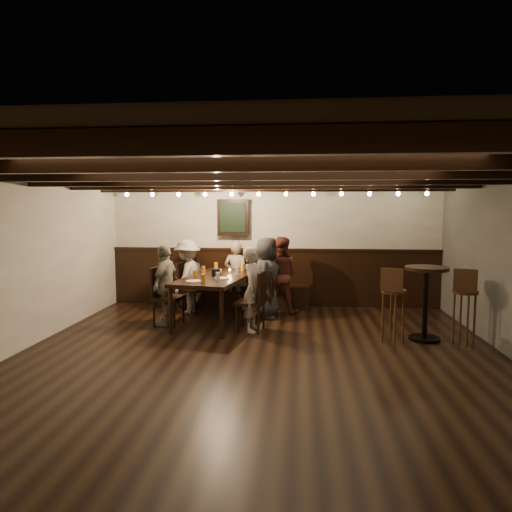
# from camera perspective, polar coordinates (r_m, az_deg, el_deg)

# --- Properties ---
(room) EXTENTS (7.00, 7.00, 7.00)m
(room) POSITION_cam_1_polar(r_m,az_deg,el_deg) (7.82, -0.37, -0.32)
(room) COLOR black
(room) RESTS_ON ground
(dining_table) EXTENTS (1.28, 2.23, 0.79)m
(dining_table) POSITION_cam_1_polar(r_m,az_deg,el_deg) (7.80, -4.82, -2.93)
(dining_table) COLOR black
(dining_table) RESTS_ON floor
(chair_left_near) EXTENTS (0.49, 0.49, 0.93)m
(chair_left_near) POSITION_cam_1_polar(r_m,az_deg,el_deg) (8.55, -8.35, -5.18)
(chair_left_near) COLOR black
(chair_left_near) RESTS_ON floor
(chair_left_far) EXTENTS (0.51, 0.51, 0.97)m
(chair_left_far) POSITION_cam_1_polar(r_m,az_deg,el_deg) (7.75, -10.98, -6.31)
(chair_left_far) COLOR black
(chair_left_far) RESTS_ON floor
(chair_right_near) EXTENTS (0.45, 0.45, 0.86)m
(chair_right_near) POSITION_cam_1_polar(r_m,az_deg,el_deg) (8.11, 1.10, -5.89)
(chair_right_near) COLOR black
(chair_right_near) RESTS_ON floor
(chair_right_far) EXTENTS (0.50, 0.50, 0.95)m
(chair_right_far) POSITION_cam_1_polar(r_m,az_deg,el_deg) (7.25, -0.58, -7.10)
(chair_right_far) COLOR black
(chair_right_far) RESTS_ON floor
(person_bench_left) EXTENTS (0.66, 0.48, 1.23)m
(person_bench_left) POSITION_cam_1_polar(r_m,az_deg,el_deg) (8.97, -8.31, -2.51)
(person_bench_left) COLOR #262629
(person_bench_left) RESTS_ON floor
(person_bench_centre) EXTENTS (0.52, 0.39, 1.30)m
(person_bench_centre) POSITION_cam_1_polar(r_m,az_deg,el_deg) (8.80, -2.52, -2.38)
(person_bench_centre) COLOR gray
(person_bench_centre) RESTS_ON floor
(person_bench_right) EXTENTS (0.77, 0.64, 1.42)m
(person_bench_right) POSITION_cam_1_polar(r_m,az_deg,el_deg) (8.42, 3.03, -2.37)
(person_bench_right) COLOR maroon
(person_bench_right) RESTS_ON floor
(person_left_near) EXTENTS (0.64, 0.95, 1.36)m
(person_left_near) POSITION_cam_1_polar(r_m,az_deg,el_deg) (8.49, -8.57, -2.55)
(person_left_near) COLOR gray
(person_left_near) RESTS_ON floor
(person_left_far) EXTENTS (0.45, 0.83, 1.34)m
(person_left_far) POSITION_cam_1_polar(r_m,az_deg,el_deg) (7.69, -11.23, -3.57)
(person_left_far) COLOR gray
(person_left_far) RESTS_ON floor
(person_right_near) EXTENTS (0.56, 0.76, 1.43)m
(person_right_near) POSITION_cam_1_polar(r_m,az_deg,el_deg) (8.02, 1.32, -2.74)
(person_right_near) COLOR #2A292C
(person_right_near) RESTS_ON floor
(person_right_far) EXTENTS (0.39, 0.53, 1.34)m
(person_right_far) POSITION_cam_1_polar(r_m,az_deg,el_deg) (7.17, -0.36, -4.17)
(person_right_far) COLOR #A4968B
(person_right_far) RESTS_ON floor
(pint_a) EXTENTS (0.07, 0.07, 0.14)m
(pint_a) POSITION_cam_1_polar(r_m,az_deg,el_deg) (8.53, -5.03, -1.25)
(pint_a) COLOR #BF7219
(pint_a) RESTS_ON dining_table
(pint_b) EXTENTS (0.07, 0.07, 0.14)m
(pint_b) POSITION_cam_1_polar(r_m,az_deg,el_deg) (8.32, -1.70, -1.42)
(pint_b) COLOR #BF7219
(pint_b) RESTS_ON dining_table
(pint_c) EXTENTS (0.07, 0.07, 0.14)m
(pint_c) POSITION_cam_1_polar(r_m,az_deg,el_deg) (7.98, -6.62, -1.77)
(pint_c) COLOR #BF7219
(pint_c) RESTS_ON dining_table
(pint_d) EXTENTS (0.07, 0.07, 0.14)m
(pint_d) POSITION_cam_1_polar(r_m,az_deg,el_deg) (7.88, -2.28, -1.84)
(pint_d) COLOR silver
(pint_d) RESTS_ON dining_table
(pint_e) EXTENTS (0.07, 0.07, 0.14)m
(pint_e) POSITION_cam_1_polar(r_m,az_deg,el_deg) (7.44, -7.59, -2.35)
(pint_e) COLOR #BF7219
(pint_e) RESTS_ON dining_table
(pint_f) EXTENTS (0.07, 0.07, 0.14)m
(pint_f) POSITION_cam_1_polar(r_m,az_deg,el_deg) (7.20, -4.80, -2.59)
(pint_f) COLOR silver
(pint_f) RESTS_ON dining_table
(pint_g) EXTENTS (0.07, 0.07, 0.14)m
(pint_g) POSITION_cam_1_polar(r_m,az_deg,el_deg) (7.02, -6.63, -2.83)
(pint_g) COLOR #BF7219
(pint_g) RESTS_ON dining_table
(plate_near) EXTENTS (0.24, 0.24, 0.01)m
(plate_near) POSITION_cam_1_polar(r_m,az_deg,el_deg) (7.20, -7.82, -3.14)
(plate_near) COLOR white
(plate_near) RESTS_ON dining_table
(plate_far) EXTENTS (0.24, 0.24, 0.01)m
(plate_far) POSITION_cam_1_polar(r_m,az_deg,el_deg) (7.45, -4.29, -2.79)
(plate_far) COLOR white
(plate_far) RESTS_ON dining_table
(condiment_caddy) EXTENTS (0.15, 0.10, 0.12)m
(condiment_caddy) POSITION_cam_1_polar(r_m,az_deg,el_deg) (7.74, -4.95, -2.07)
(condiment_caddy) COLOR black
(condiment_caddy) RESTS_ON dining_table
(candle) EXTENTS (0.05, 0.05, 0.05)m
(candle) POSITION_cam_1_polar(r_m,az_deg,el_deg) (8.03, -3.30, -2.02)
(candle) COLOR beige
(candle) RESTS_ON dining_table
(high_top_table) EXTENTS (0.61, 0.61, 1.09)m
(high_top_table) POSITION_cam_1_polar(r_m,az_deg,el_deg) (7.12, 20.47, -4.25)
(high_top_table) COLOR black
(high_top_table) RESTS_ON floor
(bar_stool_left) EXTENTS (0.38, 0.40, 1.10)m
(bar_stool_left) POSITION_cam_1_polar(r_m,az_deg,el_deg) (6.87, 16.74, -7.08)
(bar_stool_left) COLOR #3E2813
(bar_stool_left) RESTS_ON floor
(bar_stool_right) EXTENTS (0.38, 0.40, 1.10)m
(bar_stool_right) POSITION_cam_1_polar(r_m,az_deg,el_deg) (7.18, 24.57, -6.81)
(bar_stool_right) COLOR #3E2813
(bar_stool_right) RESTS_ON floor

